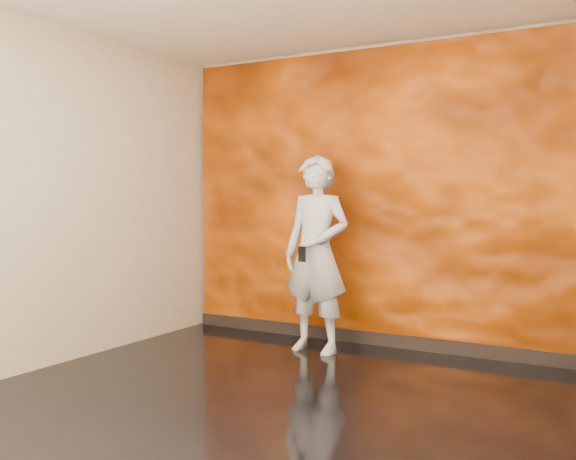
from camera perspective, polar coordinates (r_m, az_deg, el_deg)
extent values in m
cube|color=black|center=(4.51, -2.20, -15.02)|extent=(4.00, 4.00, 0.01)
cube|color=#B9A993|center=(6.08, 7.78, 3.08)|extent=(4.00, 0.02, 2.80)
cube|color=#B9A993|center=(5.60, -19.92, 2.94)|extent=(0.02, 4.00, 2.80)
cube|color=#FF6908|center=(6.04, 7.63, 2.89)|extent=(3.90, 0.06, 2.75)
cube|color=black|center=(6.15, 7.41, -9.51)|extent=(3.90, 0.04, 0.12)
imported|color=#9498A2|center=(5.71, 2.55, -2.16)|extent=(0.67, 0.47, 1.75)
cube|color=black|center=(5.48, 1.24, -2.16)|extent=(0.07, 0.02, 0.13)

